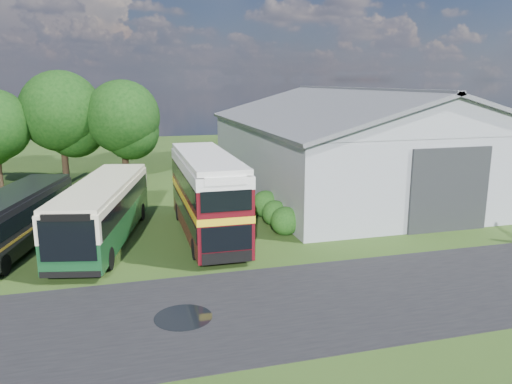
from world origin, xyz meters
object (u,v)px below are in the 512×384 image
object	(u,v)px
bus_maroon_double	(207,196)
storage_shed	(357,139)
bus_green_single	(103,210)
bus_dark_single	(14,219)

from	to	relation	value
bus_maroon_double	storage_shed	bearing A→B (deg)	33.93
storage_shed	bus_green_single	bearing A→B (deg)	-156.00
storage_shed	bus_maroon_double	world-z (taller)	storage_shed
bus_maroon_double	bus_dark_single	bearing A→B (deg)	177.33
bus_maroon_double	bus_green_single	bearing A→B (deg)	175.80
storage_shed	bus_maroon_double	bearing A→B (deg)	-146.50
bus_green_single	bus_dark_single	distance (m)	4.52
bus_green_single	bus_maroon_double	world-z (taller)	bus_maroon_double
bus_dark_single	bus_green_single	bearing A→B (deg)	12.85
bus_dark_single	bus_maroon_double	bearing A→B (deg)	10.92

